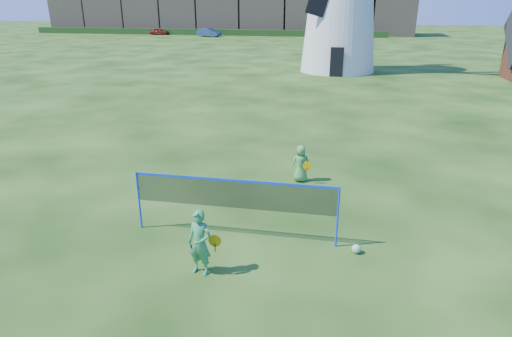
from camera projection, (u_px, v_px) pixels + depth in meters
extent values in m
plane|color=black|center=(245.00, 229.00, 11.50)|extent=(220.00, 220.00, 0.00)
cube|color=black|center=(337.00, 62.00, 34.07)|extent=(1.01, 0.12, 2.23)
cube|color=black|center=(340.00, 8.00, 33.23)|extent=(0.71, 0.12, 0.91)
cylinder|color=blue|center=(139.00, 200.00, 11.28)|extent=(0.05, 0.05, 1.55)
cylinder|color=blue|center=(338.00, 217.00, 10.39)|extent=(0.05, 0.05, 1.55)
cube|color=black|center=(234.00, 195.00, 10.70)|extent=(5.00, 0.02, 0.70)
cube|color=blue|center=(234.00, 181.00, 10.57)|extent=(5.00, 0.02, 0.06)
imported|color=#388D52|center=(200.00, 243.00, 9.36)|extent=(0.60, 0.46, 1.49)
cylinder|color=#DCA00B|center=(215.00, 241.00, 9.49)|extent=(0.28, 0.02, 0.28)
cube|color=#DCA00B|center=(215.00, 248.00, 9.55)|extent=(0.03, 0.02, 0.20)
imported|color=#4D9B4B|center=(301.00, 164.00, 14.32)|extent=(0.66, 0.51, 1.21)
cylinder|color=#DCA00B|center=(307.00, 166.00, 14.07)|extent=(0.28, 0.02, 0.28)
cube|color=#DCA00B|center=(307.00, 171.00, 14.13)|extent=(0.03, 0.02, 0.20)
sphere|color=green|center=(356.00, 249.00, 10.34)|extent=(0.22, 0.22, 0.22)
cube|color=gray|center=(78.00, 12.00, 84.96)|extent=(6.75, 8.00, 6.99)
cube|color=gray|center=(113.00, 13.00, 83.72)|extent=(7.39, 8.00, 6.60)
cube|color=gray|center=(149.00, 12.00, 82.29)|extent=(6.70, 8.00, 7.30)
cube|color=gray|center=(185.00, 13.00, 81.14)|extent=(6.51, 8.00, 6.86)
cube|color=gray|center=(223.00, 13.00, 79.82)|extent=(7.42, 8.00, 7.04)
cube|color=gray|center=(265.00, 13.00, 78.46)|extent=(7.58, 8.00, 6.94)
cube|color=gray|center=(308.00, 12.00, 77.03)|extent=(6.98, 8.00, 7.40)
cube|color=gray|center=(351.00, 15.00, 75.89)|extent=(6.99, 8.00, 6.53)
cube|color=gray|center=(393.00, 15.00, 74.60)|extent=(6.63, 8.00, 6.68)
cube|color=#193814|center=(202.00, 32.00, 75.79)|extent=(62.00, 0.80, 1.00)
imported|color=maroon|center=(159.00, 32.00, 76.35)|extent=(3.35, 1.64, 1.10)
imported|color=navy|center=(209.00, 33.00, 72.43)|extent=(4.22, 2.40, 1.32)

